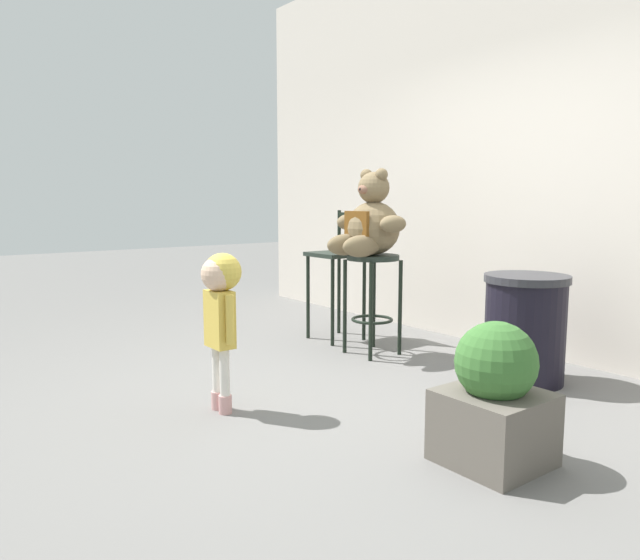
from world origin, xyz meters
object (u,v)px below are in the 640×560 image
Objects in this scene: child_walking at (221,297)px; planter_with_shrub at (494,399)px; trash_bin at (525,328)px; bar_chair_empty at (338,263)px; teddy_bear at (370,224)px; bar_stool_with_teddy at (373,283)px.

planter_with_shrub is (1.39, 0.69, -0.36)m from child_walking.
bar_chair_empty reaches higher than trash_bin.
teddy_bear is 1.66m from child_walking.
child_walking is 1.38× the size of planter_with_shrub.
teddy_bear is 0.69m from bar_chair_empty.
teddy_bear is 2.17m from planter_with_shrub.
teddy_bear reaches higher than bar_chair_empty.
child_walking reaches higher than bar_stool_with_teddy.
child_walking is 1.27× the size of trash_bin.
trash_bin is 0.64× the size of bar_chair_empty.
bar_stool_with_teddy is 0.60m from bar_chair_empty.
bar_stool_with_teddy is at bearing 154.09° from planter_with_shrub.
bar_stool_with_teddy is at bearing 120.61° from child_walking.
teddy_bear is at bearing 120.94° from child_walking.
teddy_bear is 0.59× the size of bar_chair_empty.
planter_with_shrub is (1.85, -0.86, -0.73)m from teddy_bear.
bar_chair_empty is 1.68× the size of planter_with_shrub.
bar_chair_empty is at bearing 165.66° from teddy_bear.
child_walking is (0.46, -1.58, 0.10)m from bar_stool_with_teddy.
bar_stool_with_teddy is 1.09× the size of trash_bin.
teddy_bear is at bearing -90.00° from bar_stool_with_teddy.
trash_bin is (0.72, 1.91, -0.31)m from child_walking.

